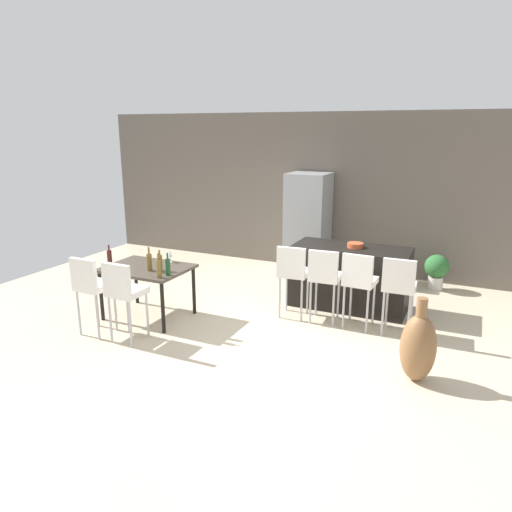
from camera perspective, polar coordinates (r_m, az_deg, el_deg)
ground_plane at (r=6.62m, az=2.42°, el=-8.20°), size 10.00×10.00×0.00m
back_wall at (r=8.96m, az=9.93°, el=7.39°), size 10.00×0.12×2.90m
kitchen_island at (r=7.25m, az=11.17°, el=-2.49°), size 1.70×0.78×0.92m
bar_chair_left at (r=6.65m, az=4.46°, el=-1.71°), size 0.43×0.43×1.05m
bar_chair_middle at (r=6.51m, az=8.21°, el=-2.19°), size 0.43×0.43×1.05m
bar_chair_right at (r=6.40m, az=12.23°, el=-2.69°), size 0.42×0.42×1.05m
bar_chair_far at (r=6.32m, az=16.76°, el=-3.24°), size 0.41×0.41×1.05m
dining_table at (r=6.83m, az=-12.91°, el=-1.88°), size 1.16×0.87×0.74m
dining_chair_near at (r=6.42m, az=-19.14°, el=-3.14°), size 0.41×0.41×1.05m
dining_chair_far at (r=6.08m, az=-15.59°, el=-3.86°), size 0.41×0.41×1.05m
wine_bottle_inner at (r=6.94m, az=-17.12°, el=-0.22°), size 0.07×0.07×0.31m
wine_bottle_near at (r=6.59m, az=-12.64°, el=-0.69°), size 0.07×0.07×0.33m
wine_bottle_middle at (r=6.33m, az=-10.50°, el=-1.28°), size 0.07×0.07×0.30m
wine_bottle_corner at (r=6.57m, az=-11.44°, el=-0.76°), size 0.07×0.07×0.29m
wine_bottle_far at (r=6.26m, az=-11.55°, el=-1.48°), size 0.07×0.07×0.33m
wine_glass_left at (r=6.95m, az=-10.27°, el=0.25°), size 0.07×0.07×0.17m
refrigerator at (r=8.76m, az=6.22°, el=3.84°), size 0.72×0.68×1.84m
fruit_bowl at (r=7.11m, az=11.80°, el=1.27°), size 0.23×0.23×0.07m
floor_vase at (r=5.38m, az=18.83°, el=-10.26°), size 0.37×0.37×0.93m
potted_plant at (r=8.45m, az=20.80°, el=-1.49°), size 0.39×0.39×0.59m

